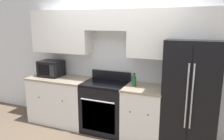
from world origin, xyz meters
TOP-DOWN VIEW (x-y plane):
  - ground_plane at (0.00, 0.00)m, footprint 12.00×12.00m
  - wall_back at (0.01, 0.58)m, footprint 8.00×0.39m
  - lower_cabinets_left at (-1.13, 0.31)m, footprint 1.23×0.64m
  - lower_cabinets_right at (0.59, 0.31)m, footprint 0.69×0.64m
  - oven_range at (-0.14, 0.31)m, footprint 0.79×0.65m
  - refrigerator at (1.33, 0.38)m, footprint 0.81×0.79m
  - microwave at (-1.36, 0.36)m, footprint 0.44×0.37m
  - bottle at (0.41, 0.31)m, footprint 0.07×0.07m

SIDE VIEW (x-z plane):
  - ground_plane at x=0.00m, z-range 0.00..0.00m
  - lower_cabinets_left at x=-1.13m, z-range 0.00..0.93m
  - lower_cabinets_right at x=0.59m, z-range 0.00..0.93m
  - oven_range at x=-0.14m, z-range -0.07..1.01m
  - refrigerator at x=1.33m, z-range 0.00..1.75m
  - bottle at x=0.41m, z-range 0.90..1.13m
  - microwave at x=-1.36m, z-range 0.93..1.24m
  - wall_back at x=0.01m, z-range 0.21..2.81m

